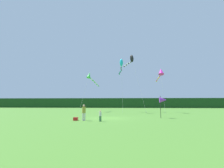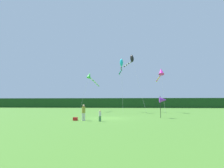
% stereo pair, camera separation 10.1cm
% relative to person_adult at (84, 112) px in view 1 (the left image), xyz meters
% --- Properties ---
extents(ground_plane, '(120.00, 120.00, 0.00)m').
position_rel_person_adult_xyz_m(ground_plane, '(2.27, 3.38, -0.95)').
color(ground_plane, '#4C842D').
extents(distant_treeline, '(108.00, 3.53, 3.49)m').
position_rel_person_adult_xyz_m(distant_treeline, '(2.27, 48.38, 0.79)').
color(distant_treeline, '#193D19').
rests_on(distant_treeline, ground).
extents(person_adult, '(0.38, 0.38, 1.71)m').
position_rel_person_adult_xyz_m(person_adult, '(0.00, 0.00, 0.00)').
color(person_adult, silver).
rests_on(person_adult, ground).
extents(person_child, '(0.25, 0.25, 1.14)m').
position_rel_person_adult_xyz_m(person_child, '(1.89, -0.74, -0.31)').
color(person_child, '#3F724C').
rests_on(person_child, ground).
extents(cooler_box, '(0.45, 0.42, 0.34)m').
position_rel_person_adult_xyz_m(cooler_box, '(-0.91, 0.08, -0.78)').
color(cooler_box, red).
rests_on(cooler_box, ground).
extents(banner_flag_pole, '(0.90, 0.70, 2.74)m').
position_rel_person_adult_xyz_m(banner_flag_pole, '(9.14, 4.02, 1.28)').
color(banner_flag_pole, black).
rests_on(banner_flag_pole, ground).
extents(kite_cyan, '(1.08, 6.76, 10.33)m').
position_rel_person_adult_xyz_m(kite_cyan, '(3.54, 15.66, 8.29)').
color(kite_cyan, '#B2B2B2').
rests_on(kite_cyan, ground).
extents(kite_green, '(2.50, 8.97, 8.37)m').
position_rel_person_adult_xyz_m(kite_green, '(-3.12, 18.71, 6.41)').
color(kite_green, '#B2B2B2').
rests_on(kite_green, ground).
extents(kite_magenta, '(1.07, 7.56, 8.64)m').
position_rel_person_adult_xyz_m(kite_magenta, '(11.16, 16.13, 6.79)').
color(kite_magenta, '#B2B2B2').
rests_on(kite_magenta, ground).
extents(kite_black, '(4.27, 7.05, 12.24)m').
position_rel_person_adult_xyz_m(kite_black, '(5.63, 19.32, 10.24)').
color(kite_black, '#B2B2B2').
rests_on(kite_black, ground).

